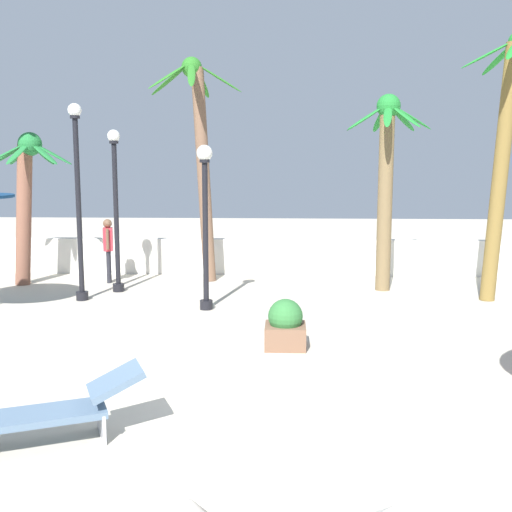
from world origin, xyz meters
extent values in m
plane|color=beige|center=(0.00, 0.00, 0.00)|extent=(56.00, 56.00, 0.00)
cube|color=silver|center=(0.00, 9.09, 0.51)|extent=(25.20, 0.30, 1.02)
cylinder|color=brown|center=(3.02, 6.96, 2.27)|extent=(0.38, 0.36, 4.54)
sphere|color=#228030|center=(3.04, 6.96, 4.54)|extent=(0.58, 0.58, 0.58)
ellipsoid|color=#228030|center=(3.60, 6.97, 4.27)|extent=(1.00, 0.21, 0.63)
ellipsoid|color=#228030|center=(3.45, 7.35, 4.27)|extent=(0.87, 0.82, 0.63)
ellipsoid|color=#228030|center=(2.93, 7.52, 4.27)|extent=(0.38, 1.01, 0.63)
ellipsoid|color=#228030|center=(2.52, 7.19, 4.27)|extent=(0.99, 0.58, 0.63)
ellipsoid|color=#228030|center=(2.50, 6.79, 4.27)|extent=(1.01, 0.50, 0.63)
ellipsoid|color=#228030|center=(2.94, 6.41, 4.27)|extent=(0.37, 1.01, 0.63)
ellipsoid|color=#228030|center=(3.36, 6.51, 4.27)|extent=(0.74, 0.92, 0.63)
cylinder|color=brown|center=(-6.23, 7.25, 1.83)|extent=(0.63, 0.38, 3.67)
sphere|color=#227334|center=(-5.98, 7.25, 3.65)|extent=(0.61, 0.61, 0.61)
ellipsoid|color=#227334|center=(-5.39, 7.18, 3.41)|extent=(1.08, 0.32, 0.60)
ellipsoid|color=#227334|center=(-5.54, 7.65, 3.41)|extent=(0.92, 0.87, 0.60)
ellipsoid|color=#227334|center=(-5.87, 7.83, 3.41)|extent=(0.38, 1.08, 0.60)
ellipsoid|color=#227334|center=(-6.43, 7.63, 3.41)|extent=(0.95, 0.84, 0.60)
ellipsoid|color=#227334|center=(-6.56, 7.35, 3.41)|extent=(1.08, 0.37, 0.60)
ellipsoid|color=#227334|center=(-6.46, 6.92, 3.41)|extent=(0.99, 0.77, 0.60)
ellipsoid|color=#227334|center=(-6.05, 6.67, 3.41)|extent=(0.33, 1.08, 0.60)
ellipsoid|color=#227334|center=(-5.49, 6.92, 3.41)|extent=(0.99, 0.77, 0.60)
cylinder|color=olive|center=(5.42, 5.88, 2.90)|extent=(0.63, 0.34, 5.81)
ellipsoid|color=#22882D|center=(5.47, 6.50, 5.56)|extent=(0.61, 1.21, 0.67)
ellipsoid|color=#22882D|center=(5.04, 5.91, 5.56)|extent=(1.23, 0.27, 0.67)
cylinder|color=brown|center=(-1.62, 8.03, 2.82)|extent=(0.61, 0.33, 5.65)
sphere|color=#2B7524|center=(-1.90, 8.03, 5.64)|extent=(0.53, 0.53, 0.53)
ellipsoid|color=#2B7524|center=(-1.20, 8.00, 5.36)|extent=(1.24, 0.24, 0.79)
ellipsoid|color=#2B7524|center=(-1.76, 8.71, 5.36)|extent=(0.45, 1.25, 0.79)
ellipsoid|color=#2B7524|center=(-2.54, 8.32, 5.36)|extent=(1.20, 0.70, 0.79)
ellipsoid|color=#2B7524|center=(-2.43, 7.55, 5.36)|extent=(1.05, 0.97, 0.79)
ellipsoid|color=#2B7524|center=(-1.81, 7.33, 5.36)|extent=(0.36, 1.25, 0.79)
cylinder|color=black|center=(-3.59, 6.47, 0.10)|extent=(0.28, 0.28, 0.20)
cylinder|color=black|center=(-3.59, 6.47, 1.83)|extent=(0.12, 0.12, 3.67)
cylinder|color=black|center=(-3.59, 6.47, 3.67)|extent=(0.22, 0.22, 0.06)
sphere|color=white|center=(-3.59, 6.47, 3.82)|extent=(0.30, 0.30, 0.30)
cylinder|color=black|center=(-4.17, 5.44, 0.10)|extent=(0.28, 0.28, 0.20)
cylinder|color=black|center=(-4.17, 5.44, 2.09)|extent=(0.12, 0.12, 4.19)
cylinder|color=black|center=(-4.17, 5.44, 4.19)|extent=(0.22, 0.22, 0.06)
sphere|color=white|center=(-4.17, 5.44, 4.34)|extent=(0.31, 0.31, 0.31)
cylinder|color=black|center=(-1.16, 4.65, 0.10)|extent=(0.28, 0.28, 0.20)
cylinder|color=black|center=(-1.16, 4.65, 1.60)|extent=(0.12, 0.12, 3.20)
cylinder|color=black|center=(-1.16, 4.65, 3.20)|extent=(0.22, 0.22, 0.06)
sphere|color=white|center=(-1.16, 4.65, 3.38)|extent=(0.34, 0.34, 0.34)
cube|color=#B7B7BC|center=(-1.56, -1.81, 0.17)|extent=(0.26, 0.52, 0.35)
cube|color=slate|center=(-2.16, -2.07, 0.35)|extent=(1.50, 1.06, 0.08)
cube|color=slate|center=(-1.40, -1.74, 0.65)|extent=(0.80, 0.75, 0.33)
cube|color=#B7B7BC|center=(-0.07, -3.45, 0.17)|extent=(0.44, 0.39, 0.35)
cylinder|color=#26262D|center=(-4.14, 7.56, 0.43)|extent=(0.12, 0.12, 0.86)
cylinder|color=#26262D|center=(-4.17, 7.72, 0.43)|extent=(0.12, 0.12, 0.86)
cube|color=#D8333F|center=(-4.16, 7.64, 1.17)|extent=(0.32, 0.41, 0.61)
sphere|color=brown|center=(-4.16, 7.64, 1.59)|extent=(0.23, 0.23, 0.23)
cylinder|color=brown|center=(-4.10, 7.41, 1.20)|extent=(0.08, 0.08, 0.55)
cylinder|color=brown|center=(-4.21, 7.88, 1.20)|extent=(0.08, 0.08, 0.55)
cube|color=brown|center=(0.57, 1.86, 0.20)|extent=(0.70, 0.70, 0.40)
sphere|color=#2D6B33|center=(0.57, 1.86, 0.55)|extent=(0.60, 0.60, 0.60)
camera|label=1|loc=(0.55, -8.58, 3.13)|focal=43.66mm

